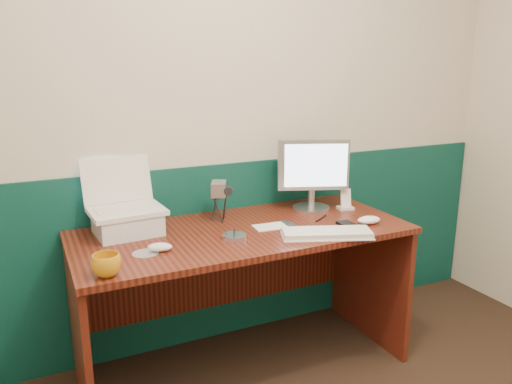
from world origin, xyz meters
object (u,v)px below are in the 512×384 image
monitor (312,176)px  keyboard (327,234)px  desk (243,300)px  laptop (125,185)px  mug (106,265)px  camcorder (219,204)px

monitor → keyboard: size_ratio=0.93×
desk → laptop: (-0.51, 0.17, 0.61)m
keyboard → mug: (-0.99, -0.02, 0.03)m
keyboard → camcorder: size_ratio=2.30×
mug → camcorder: bearing=35.7°
desk → monitor: bearing=16.8°
laptop → keyboard: (0.82, -0.43, -0.22)m
desk → keyboard: size_ratio=3.95×
monitor → laptop: bearing=-160.4°
desk → monitor: monitor is taller
monitor → camcorder: size_ratio=2.15×
monitor → mug: (-1.15, -0.42, -0.15)m
monitor → desk: bearing=-141.8°
mug → camcorder: camcorder is taller
laptop → monitor: 0.98m
monitor → keyboard: 0.47m
monitor → mug: monitor is taller
desk → camcorder: 0.50m
mug → camcorder: size_ratio=0.62×
laptop → monitor: bearing=-5.6°
mug → keyboard: bearing=1.2°
desk → mug: 0.85m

